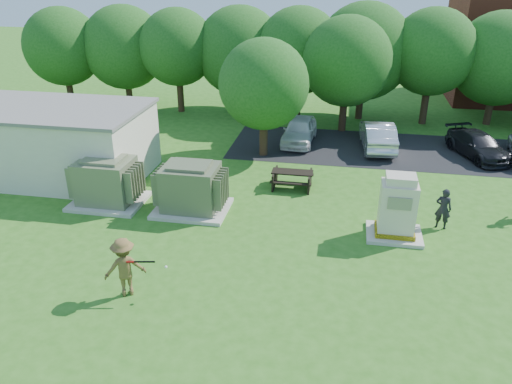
% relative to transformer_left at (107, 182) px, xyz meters
% --- Properties ---
extents(ground, '(120.00, 120.00, 0.00)m').
position_rel_transformer_left_xyz_m(ground, '(6.50, -4.50, -0.97)').
color(ground, '#2D6619').
rests_on(ground, ground).
extents(service_building, '(10.00, 5.00, 3.20)m').
position_rel_transformer_left_xyz_m(service_building, '(-4.50, 2.50, 0.63)').
color(service_building, beige).
rests_on(service_building, ground).
extents(service_building_roof, '(10.20, 5.20, 0.15)m').
position_rel_transformer_left_xyz_m(service_building_roof, '(-4.50, 2.50, 2.31)').
color(service_building_roof, slate).
rests_on(service_building_roof, service_building).
extents(parking_strip, '(20.00, 6.00, 0.01)m').
position_rel_transformer_left_xyz_m(parking_strip, '(13.50, 9.00, -0.96)').
color(parking_strip, '#232326').
rests_on(parking_strip, ground).
extents(transformer_left, '(3.00, 2.40, 2.07)m').
position_rel_transformer_left_xyz_m(transformer_left, '(0.00, 0.00, 0.00)').
color(transformer_left, beige).
rests_on(transformer_left, ground).
extents(transformer_right, '(3.00, 2.40, 2.07)m').
position_rel_transformer_left_xyz_m(transformer_right, '(3.70, 0.00, 0.00)').
color(transformer_right, beige).
rests_on(transformer_right, ground).
extents(generator_cabinet, '(2.04, 1.67, 2.49)m').
position_rel_transformer_left_xyz_m(generator_cabinet, '(11.83, -0.65, 0.12)').
color(generator_cabinet, beige).
rests_on(generator_cabinet, ground).
extents(picnic_table, '(1.86, 1.39, 0.79)m').
position_rel_transformer_left_xyz_m(picnic_table, '(7.51, 3.04, -0.47)').
color(picnic_table, black).
rests_on(picnic_table, ground).
extents(batter, '(1.45, 1.24, 1.94)m').
position_rel_transformer_left_xyz_m(batter, '(3.43, -5.88, 0.00)').
color(batter, brown).
rests_on(batter, ground).
extents(person_by_generator, '(0.69, 0.55, 1.65)m').
position_rel_transformer_left_xyz_m(person_by_generator, '(13.65, 0.34, -0.14)').
color(person_by_generator, black).
rests_on(person_by_generator, ground).
extents(car_white, '(1.86, 4.27, 1.43)m').
position_rel_transformer_left_xyz_m(car_white, '(7.16, 9.33, -0.25)').
color(car_white, white).
rests_on(car_white, ground).
extents(car_silver_a, '(2.00, 4.69, 1.50)m').
position_rel_transformer_left_xyz_m(car_silver_a, '(11.49, 9.18, -0.22)').
color(car_silver_a, silver).
rests_on(car_silver_a, ground).
extents(car_dark, '(3.23, 4.67, 1.25)m').
position_rel_transformer_left_xyz_m(car_dark, '(16.65, 8.80, -0.34)').
color(car_dark, black).
rests_on(car_dark, ground).
extents(batting_equipment, '(1.16, 0.37, 0.31)m').
position_rel_transformer_left_xyz_m(batting_equipment, '(4.06, -5.93, 0.26)').
color(batting_equipment, black).
rests_on(batting_equipment, ground).
extents(tree_row, '(41.30, 13.30, 7.30)m').
position_rel_transformer_left_xyz_m(tree_row, '(8.25, 14.00, 3.18)').
color(tree_row, '#47301E').
rests_on(tree_row, ground).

